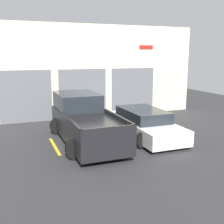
{
  "coord_description": "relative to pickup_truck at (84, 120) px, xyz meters",
  "views": [
    {
      "loc": [
        -4.29,
        -12.34,
        3.56
      ],
      "look_at": [
        0.0,
        -1.12,
        1.1
      ],
      "focal_mm": 45.0,
      "sensor_mm": 36.0,
      "label": 1
    }
  ],
  "objects": [
    {
      "name": "parking_stripe_far_left",
      "position": [
        -1.31,
        -0.34,
        -0.86
      ],
      "size": [
        0.12,
        2.2,
        0.01
      ],
      "primitive_type": "cube",
      "color": "gold",
      "rests_on": "ground"
    },
    {
      "name": "sedan_white",
      "position": [
        2.62,
        -0.31,
        -0.29
      ],
      "size": [
        2.18,
        4.77,
        1.2
      ],
      "color": "white",
      "rests_on": "ground"
    },
    {
      "name": "parking_stripe_left",
      "position": [
        1.31,
        -0.34,
        -0.86
      ],
      "size": [
        0.12,
        2.2,
        0.01
      ],
      "primitive_type": "cube",
      "color": "gold",
      "rests_on": "ground"
    },
    {
      "name": "shophouse_building",
      "position": [
        1.3,
        4.57,
        1.7
      ],
      "size": [
        13.66,
        0.68,
        5.23
      ],
      "color": "beige",
      "rests_on": "ground"
    },
    {
      "name": "parking_stripe_centre",
      "position": [
        3.93,
        -0.34,
        -0.86
      ],
      "size": [
        0.12,
        2.2,
        0.01
      ],
      "primitive_type": "cube",
      "color": "gold",
      "rests_on": "ground"
    },
    {
      "name": "ground_plane",
      "position": [
        1.31,
        1.29,
        -0.87
      ],
      "size": [
        28.0,
        28.0,
        0.0
      ],
      "primitive_type": "plane",
      "color": "#2D2D30"
    },
    {
      "name": "pickup_truck",
      "position": [
        0.0,
        0.0,
        0.0
      ],
      "size": [
        2.46,
        5.45,
        1.88
      ],
      "color": "black",
      "rests_on": "ground"
    }
  ]
}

